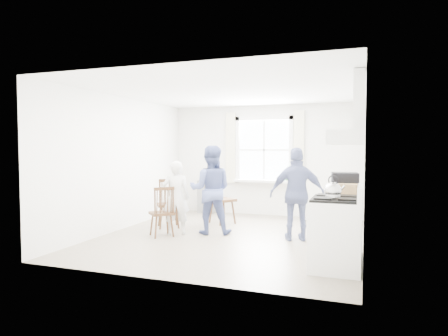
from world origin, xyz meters
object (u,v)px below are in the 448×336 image
(person_left, at_px, (176,198))
(person_mid, at_px, (211,190))
(stereo_stack, at_px, (345,184))
(windsor_chair_a, at_px, (169,198))
(gas_stove, at_px, (336,233))
(person_right, at_px, (297,194))
(low_cabinet, at_px, (344,226))
(windsor_chair_c, at_px, (163,206))
(windsor_chair_b, at_px, (218,192))

(person_left, distance_m, person_mid, 0.66)
(stereo_stack, distance_m, windsor_chair_a, 3.52)
(gas_stove, bearing_deg, person_right, 116.80)
(windsor_chair_a, bearing_deg, person_mid, -9.62)
(low_cabinet, height_order, person_mid, person_mid)
(windsor_chair_a, relative_size, windsor_chair_c, 1.09)
(windsor_chair_b, bearing_deg, windsor_chair_c, -108.28)
(windsor_chair_a, xyz_separation_m, person_left, (0.38, -0.46, 0.07))
(gas_stove, distance_m, low_cabinet, 0.70)
(person_mid, bearing_deg, windsor_chair_c, 24.29)
(windsor_chair_b, distance_m, person_left, 1.26)
(stereo_stack, height_order, person_mid, person_mid)
(stereo_stack, distance_m, person_mid, 2.54)
(stereo_stack, height_order, windsor_chair_a, stereo_stack)
(windsor_chair_c, distance_m, person_right, 2.38)
(stereo_stack, height_order, windsor_chair_c, stereo_stack)
(gas_stove, xyz_separation_m, windsor_chair_c, (-3.05, 0.92, 0.08))
(windsor_chair_a, bearing_deg, person_left, -50.18)
(windsor_chair_a, distance_m, person_left, 0.60)
(windsor_chair_b, xyz_separation_m, windsor_chair_c, (-0.49, -1.48, -0.11))
(gas_stove, relative_size, person_left, 0.82)
(low_cabinet, bearing_deg, person_right, 136.33)
(gas_stove, height_order, windsor_chair_c, gas_stove)
(low_cabinet, bearing_deg, person_left, 170.59)
(gas_stove, relative_size, windsor_chair_c, 1.22)
(low_cabinet, height_order, windsor_chair_a, windsor_chair_a)
(low_cabinet, distance_m, windsor_chair_c, 3.12)
(stereo_stack, xyz_separation_m, windsor_chair_b, (-2.62, 1.63, -0.40))
(person_right, bearing_deg, low_cabinet, 119.73)
(stereo_stack, height_order, person_right, person_right)
(gas_stove, height_order, low_cabinet, gas_stove)
(stereo_stack, xyz_separation_m, person_left, (-2.99, 0.42, -0.38))
(windsor_chair_c, xyz_separation_m, person_left, (0.12, 0.28, 0.12))
(low_cabinet, relative_size, person_mid, 0.55)
(gas_stove, bearing_deg, windsor_chair_c, 163.18)
(windsor_chair_a, bearing_deg, low_cabinet, -15.80)
(windsor_chair_a, height_order, person_mid, person_mid)
(windsor_chair_b, xyz_separation_m, person_left, (-0.37, -1.20, 0.01))
(gas_stove, xyz_separation_m, person_left, (-2.93, 1.20, 0.20))
(gas_stove, height_order, windsor_chair_a, gas_stove)
(stereo_stack, bearing_deg, person_right, 139.07)
(person_mid, bearing_deg, gas_stove, 131.99)
(low_cabinet, xyz_separation_m, windsor_chair_a, (-3.38, 0.96, 0.16))
(windsor_chair_c, bearing_deg, gas_stove, -16.82)
(windsor_chair_a, relative_size, windsor_chair_b, 0.91)
(stereo_stack, xyz_separation_m, windsor_chair_a, (-3.37, 0.88, -0.46))
(low_cabinet, xyz_separation_m, stereo_stack, (-0.01, 0.08, 0.62))
(person_mid, bearing_deg, person_left, 12.03)
(windsor_chair_b, bearing_deg, person_right, -27.01)
(person_mid, distance_m, person_right, 1.61)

